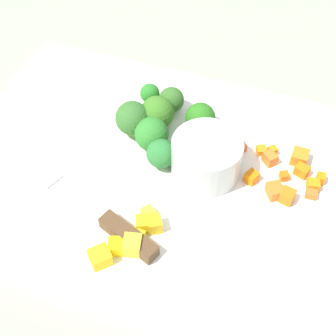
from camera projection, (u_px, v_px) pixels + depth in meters
The scene contains 31 objects.
ground_plane at pixel (168, 179), 0.57m from camera, with size 4.00×4.00×0.00m, color gray.
cutting_board at pixel (168, 176), 0.57m from camera, with size 0.54×0.37×0.01m, color white.
prep_bowl at pixel (206, 157), 0.55m from camera, with size 0.08×0.08×0.05m, color beige.
chef_knife at pixel (81, 201), 0.53m from camera, with size 0.31×0.14×0.02m.
carrot_dice_0 at pixel (272, 151), 0.58m from camera, with size 0.01×0.01×0.01m, color orange.
carrot_dice_1 at pixel (241, 147), 0.59m from camera, with size 0.01×0.01×0.01m, color orange.
carrot_dice_2 at pixel (261, 150), 0.58m from camera, with size 0.01×0.01×0.01m, color orange.
carrot_dice_3 at pixel (270, 158), 0.57m from camera, with size 0.01×0.02×0.02m, color orange.
carrot_dice_4 at pixel (252, 177), 0.55m from camera, with size 0.01×0.01×0.01m, color orange.
carrot_dice_5 at pixel (275, 191), 0.54m from camera, with size 0.02×0.02×0.02m, color orange.
carrot_dice_6 at pixel (320, 178), 0.55m from camera, with size 0.01×0.01×0.01m, color orange.
carrot_dice_7 at pixel (287, 196), 0.53m from camera, with size 0.02×0.02×0.02m, color orange.
carrot_dice_8 at pixel (311, 194), 0.54m from camera, with size 0.01×0.01×0.01m, color orange.
carrot_dice_9 at pixel (284, 176), 0.56m from camera, with size 0.01×0.01×0.01m, color orange.
carrot_dice_10 at pixel (302, 171), 0.56m from camera, with size 0.01×0.02×0.01m, color orange.
carrot_dice_11 at pixel (313, 185), 0.55m from camera, with size 0.01×0.01×0.01m, color orange.
carrot_dice_12 at pixel (300, 157), 0.57m from camera, with size 0.02×0.02×0.02m, color orange.
pepper_dice_0 at pixel (155, 224), 0.51m from camera, with size 0.02×0.01×0.02m, color yellow.
pepper_dice_1 at pixel (116, 246), 0.49m from camera, with size 0.02×0.02×0.02m, color yellow.
pepper_dice_2 at pixel (140, 236), 0.50m from camera, with size 0.01×0.01×0.01m, color yellow.
pepper_dice_3 at pixel (141, 223), 0.51m from camera, with size 0.02×0.02×0.02m, color yellow.
pepper_dice_4 at pixel (100, 257), 0.48m from camera, with size 0.02×0.02×0.02m, color yellow.
pepper_dice_5 at pixel (151, 214), 0.52m from camera, with size 0.01×0.01×0.01m, color yellow.
pepper_dice_6 at pixel (133, 245), 0.49m from camera, with size 0.02×0.02×0.02m, color yellow.
broccoli_floret_0 at pixel (152, 134), 0.58m from camera, with size 0.04×0.04×0.04m.
broccoli_floret_1 at pixel (133, 119), 0.59m from camera, with size 0.04×0.04×0.05m.
broccoli_floret_2 at pixel (200, 118), 0.60m from camera, with size 0.04×0.04×0.04m.
broccoli_floret_3 at pixel (150, 94), 0.62m from camera, with size 0.03×0.03×0.03m.
broccoli_floret_4 at pixel (161, 154), 0.56m from camera, with size 0.04×0.04×0.04m.
broccoli_floret_5 at pixel (171, 100), 0.62m from camera, with size 0.03×0.03×0.04m.
broccoli_floret_6 at pixel (157, 113), 0.59m from camera, with size 0.04×0.04×0.05m.
Camera 1 is at (-0.12, 0.33, 0.45)m, focal length 49.95 mm.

